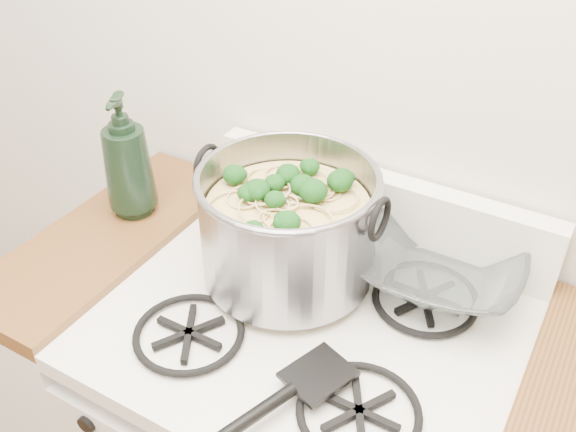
{
  "coord_description": "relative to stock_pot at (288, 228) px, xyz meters",
  "views": [
    {
      "loc": [
        0.4,
        0.5,
        1.77
      ],
      "look_at": [
        -0.1,
        1.35,
        1.06
      ],
      "focal_mm": 40.0,
      "sensor_mm": 36.0,
      "label": 1
    }
  ],
  "objects": [
    {
      "name": "counter_left",
      "position": [
        -0.41,
        -0.08,
        -0.57
      ],
      "size": [
        0.25,
        0.65,
        0.92
      ],
      "color": "silver",
      "rests_on": "ground"
    },
    {
      "name": "stock_pot",
      "position": [
        0.0,
        0.0,
        0.0
      ],
      "size": [
        0.38,
        0.35,
        0.23
      ],
      "color": "gray",
      "rests_on": "gas_range"
    },
    {
      "name": "spatula",
      "position": [
        0.18,
        -0.21,
        -0.09
      ],
      "size": [
        0.38,
        0.39,
        0.02
      ],
      "primitive_type": null,
      "rotation": [
        0.0,
        0.0,
        -0.34
      ],
      "color": "black",
      "rests_on": "gas_range"
    },
    {
      "name": "glass_bowl",
      "position": [
        0.27,
        0.12,
        -0.09
      ],
      "size": [
        0.14,
        0.14,
        0.03
      ],
      "primitive_type": "imported",
      "rotation": [
        0.0,
        0.0,
        0.12
      ],
      "color": "white",
      "rests_on": "gas_range"
    },
    {
      "name": "bottle",
      "position": [
        -0.41,
        0.01,
        0.03
      ],
      "size": [
        0.15,
        0.15,
        0.28
      ],
      "primitive_type": "imported",
      "rotation": [
        0.0,
        0.0,
        0.43
      ],
      "color": "black",
      "rests_on": "counter_left"
    }
  ]
}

